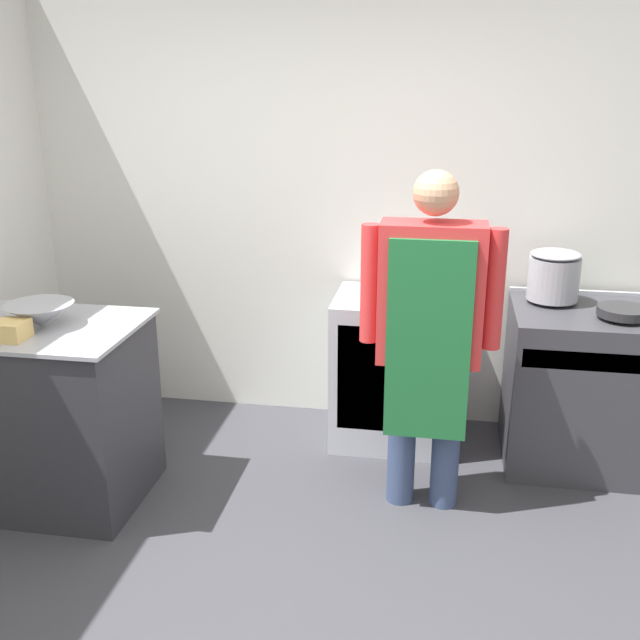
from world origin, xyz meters
TOP-DOWN VIEW (x-y plane):
  - ground_plane at (0.00, 0.00)m, footprint 14.00×14.00m
  - wall_back at (0.00, 2.10)m, footprint 8.00×0.05m
  - prep_counter at (-1.30, 0.81)m, footprint 1.02×0.73m
  - stove at (1.43, 1.67)m, footprint 0.77×0.70m
  - fridge_unit at (0.41, 1.76)m, footprint 0.71×0.58m
  - person_cook at (0.60, 1.06)m, footprint 0.67×0.24m
  - mixing_bowl at (-1.25, 0.81)m, footprint 0.33×0.33m
  - plastic_tub at (-1.29, 0.61)m, footprint 0.14×0.14m
  - stock_pot at (1.26, 1.79)m, footprint 0.28×0.28m
  - saute_pan at (1.58, 1.55)m, footprint 0.26×0.26m

SIDE VIEW (x-z plane):
  - ground_plane at x=0.00m, z-range 0.00..0.00m
  - fridge_unit at x=0.41m, z-range 0.00..0.89m
  - stove at x=1.43m, z-range -0.01..0.90m
  - prep_counter at x=-1.30m, z-range 0.00..0.94m
  - saute_pan at x=1.58m, z-range 0.91..0.95m
  - person_cook at x=0.60m, z-range 0.12..1.82m
  - plastic_tub at x=-1.29m, z-range 0.94..1.02m
  - mixing_bowl at x=-1.25m, z-range 0.94..1.05m
  - stock_pot at x=1.26m, z-range 0.91..1.19m
  - wall_back at x=0.00m, z-range 0.00..2.70m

